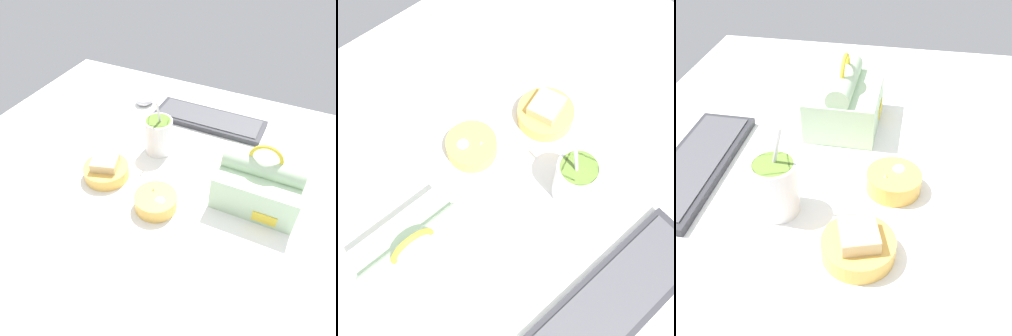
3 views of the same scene
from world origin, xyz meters
TOP-DOWN VIEW (x-y plane):
  - desk_surface at (0.00, 0.00)cm, footprint 140.00×110.00cm
  - keyboard at (-1.73, 31.89)cm, footprint 37.70×13.00cm
  - lunch_bag at (21.85, 3.76)cm, footprint 21.11×16.58cm
  - soup_cup at (-10.47, 10.86)cm, footprint 8.48×8.48cm
  - bento_bowl_sandwich at (-18.65, -5.85)cm, footprint 12.70×12.70cm
  - bento_bowl_snacks at (-0.81, -10.13)cm, footprint 10.95×10.95cm
  - computer_mouse at (-27.47, 33.16)cm, footprint 6.54×7.68cm

SIDE VIEW (x-z plane):
  - desk_surface at x=0.00cm, z-range 0.00..2.00cm
  - keyboard at x=-1.73cm, z-range 1.97..4.07cm
  - computer_mouse at x=-27.47cm, z-range 2.00..5.52cm
  - bento_bowl_snacks at x=-0.81cm, z-range 1.72..6.64cm
  - bento_bowl_sandwich at x=-18.65cm, z-range 1.21..7.45cm
  - soup_cup at x=-10.47cm, z-range -1.46..17.02cm
  - lunch_bag at x=21.85cm, z-range -0.98..16.96cm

